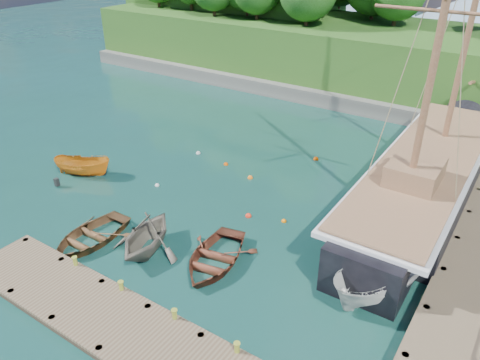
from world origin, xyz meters
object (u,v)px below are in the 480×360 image
Objects in this scene: motorboat_orange at (84,175)px; schooner at (424,182)px; cabin_boat_white at (377,298)px; rowboat_0 at (91,242)px; rowboat_2 at (214,263)px; rowboat_1 at (148,250)px.

motorboat_orange is 21.26m from schooner.
motorboat_orange is 19.89m from cabin_boat_white.
rowboat_0 is 0.87× the size of cabin_boat_white.
rowboat_0 is at bearing -173.40° from rowboat_2.
schooner reaches higher than motorboat_orange.
rowboat_1 is 16.30m from schooner.
schooner is (19.15, 9.17, 1.13)m from motorboat_orange.
cabin_boat_white is 0.19× the size of schooner.
rowboat_0 is 1.20× the size of motorboat_orange.
rowboat_0 is 6.73m from rowboat_2.
motorboat_orange is (-6.15, 4.74, 0.00)m from rowboat_0.
motorboat_orange is 0.72× the size of cabin_boat_white.
rowboat_1 reaches higher than motorboat_orange.
rowboat_2 is 0.89× the size of cabin_boat_white.
schooner is at bearing 115.77° from cabin_boat_white.
rowboat_1 is 3.56m from rowboat_2.
rowboat_1 is at bearing -175.29° from rowboat_2.
rowboat_1 is 0.78× the size of cabin_boat_white.
motorboat_orange reaches higher than rowboat_2.
rowboat_1 is 11.20m from cabin_boat_white.
schooner reaches higher than rowboat_2.
rowboat_0 is 14.36m from cabin_boat_white.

